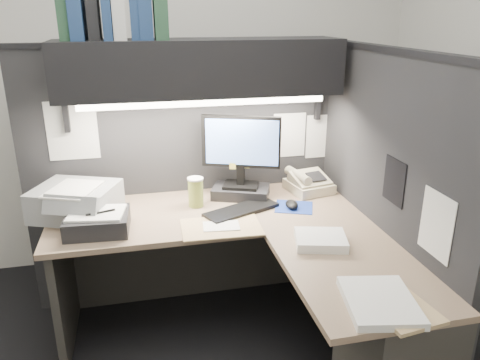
# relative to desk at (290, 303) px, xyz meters

# --- Properties ---
(wall_back) EXTENTS (3.50, 0.04, 2.70)m
(wall_back) POSITION_rel_desk_xyz_m (-0.43, 1.50, 0.91)
(wall_back) COLOR silver
(wall_back) RESTS_ON floor
(partition_back) EXTENTS (1.90, 0.06, 1.60)m
(partition_back) POSITION_rel_desk_xyz_m (-0.40, 0.93, 0.36)
(partition_back) COLOR black
(partition_back) RESTS_ON floor
(partition_right) EXTENTS (0.06, 1.50, 1.60)m
(partition_right) POSITION_rel_desk_xyz_m (0.55, 0.18, 0.36)
(partition_right) COLOR black
(partition_right) RESTS_ON floor
(desk) EXTENTS (1.70, 1.53, 0.73)m
(desk) POSITION_rel_desk_xyz_m (0.00, 0.00, 0.00)
(desk) COLOR #8A7058
(desk) RESTS_ON floor
(overhead_shelf) EXTENTS (1.55, 0.34, 0.30)m
(overhead_shelf) POSITION_rel_desk_xyz_m (-0.30, 0.75, 1.06)
(overhead_shelf) COLOR black
(overhead_shelf) RESTS_ON partition_back
(task_light_tube) EXTENTS (1.32, 0.04, 0.04)m
(task_light_tube) POSITION_rel_desk_xyz_m (-0.30, 0.61, 0.89)
(task_light_tube) COLOR white
(task_light_tube) RESTS_ON overhead_shelf
(monitor) EXTENTS (0.44, 0.31, 0.50)m
(monitor) POSITION_rel_desk_xyz_m (-0.08, 0.72, 0.49)
(monitor) COLOR black
(monitor) RESTS_ON desk
(keyboard) EXTENTS (0.46, 0.31, 0.02)m
(keyboard) POSITION_rel_desk_xyz_m (-0.13, 0.50, 0.30)
(keyboard) COLOR black
(keyboard) RESTS_ON desk
(mousepad) EXTENTS (0.27, 0.25, 0.00)m
(mousepad) POSITION_rel_desk_xyz_m (0.18, 0.49, 0.29)
(mousepad) COLOR navy
(mousepad) RESTS_ON desk
(mouse) EXTENTS (0.09, 0.12, 0.04)m
(mouse) POSITION_rel_desk_xyz_m (0.16, 0.48, 0.31)
(mouse) COLOR black
(mouse) RESTS_ON mousepad
(telephone) EXTENTS (0.28, 0.29, 0.10)m
(telephone) POSITION_rel_desk_xyz_m (0.35, 0.72, 0.34)
(telephone) COLOR beige
(telephone) RESTS_ON desk
(coffee_cup) EXTENTS (0.10, 0.10, 0.16)m
(coffee_cup) POSITION_rel_desk_xyz_m (-0.36, 0.64, 0.37)
(coffee_cup) COLOR #B4BD4B
(coffee_cup) RESTS_ON desk
(printer) EXTENTS (0.52, 0.48, 0.17)m
(printer) POSITION_rel_desk_xyz_m (-1.02, 0.66, 0.37)
(printer) COLOR gray
(printer) RESTS_ON desk
(notebook_stack) EXTENTS (0.33, 0.28, 0.09)m
(notebook_stack) POSITION_rel_desk_xyz_m (-0.90, 0.42, 0.33)
(notebook_stack) COLOR black
(notebook_stack) RESTS_ON desk
(open_folder) EXTENTS (0.42, 0.28, 0.01)m
(open_folder) POSITION_rel_desk_xyz_m (-0.28, 0.32, 0.29)
(open_folder) COLOR tan
(open_folder) RESTS_ON desk
(paper_stack_a) EXTENTS (0.28, 0.26, 0.05)m
(paper_stack_a) POSITION_rel_desk_xyz_m (0.16, 0.04, 0.31)
(paper_stack_a) COLOR white
(paper_stack_a) RESTS_ON desk
(paper_stack_b) EXTENTS (0.31, 0.37, 0.03)m
(paper_stack_b) POSITION_rel_desk_xyz_m (0.18, -0.48, 0.30)
(paper_stack_b) COLOR white
(paper_stack_b) RESTS_ON desk
(manila_stack) EXTENTS (0.25, 0.30, 0.02)m
(manila_stack) POSITION_rel_desk_xyz_m (0.25, -0.53, 0.29)
(manila_stack) COLOR tan
(manila_stack) RESTS_ON desk
(binder_row) EXTENTS (0.53, 0.26, 0.30)m
(binder_row) POSITION_rel_desk_xyz_m (-0.74, 0.75, 1.35)
(binder_row) COLOR #22452E
(binder_row) RESTS_ON overhead_shelf
(pinned_papers) EXTENTS (1.76, 1.31, 0.51)m
(pinned_papers) POSITION_rel_desk_xyz_m (-0.00, 0.56, 0.61)
(pinned_papers) COLOR white
(pinned_papers) RESTS_ON partition_back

